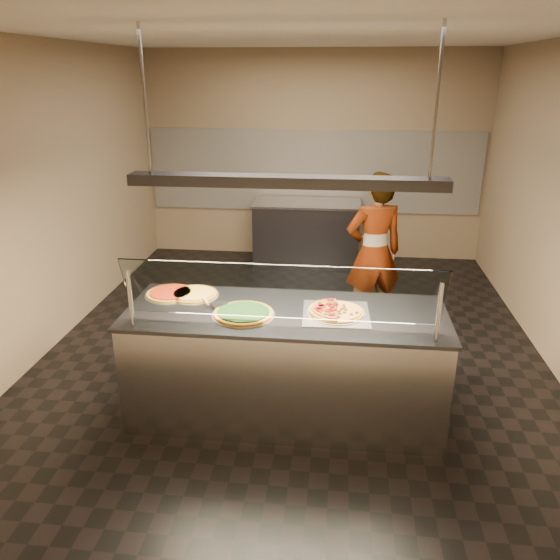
# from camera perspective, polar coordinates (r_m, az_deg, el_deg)

# --- Properties ---
(ground) EXTENTS (5.00, 6.00, 0.02)m
(ground) POSITION_cam_1_polar(r_m,az_deg,el_deg) (5.84, 1.57, -6.55)
(ground) COLOR black
(ground) RESTS_ON ground
(ceiling) EXTENTS (5.00, 6.00, 0.02)m
(ceiling) POSITION_cam_1_polar(r_m,az_deg,el_deg) (5.19, 1.93, 24.53)
(ceiling) COLOR silver
(ceiling) RESTS_ON wall_back
(wall_back) EXTENTS (5.00, 0.02, 3.00)m
(wall_back) POSITION_cam_1_polar(r_m,az_deg,el_deg) (8.27, 3.52, 12.69)
(wall_back) COLOR #8F7B5C
(wall_back) RESTS_ON ground
(wall_front) EXTENTS (5.00, 0.02, 3.00)m
(wall_front) POSITION_cam_1_polar(r_m,az_deg,el_deg) (2.49, -4.13, -7.56)
(wall_front) COLOR #8F7B5C
(wall_front) RESTS_ON ground
(wall_left) EXTENTS (0.02, 6.00, 3.00)m
(wall_left) POSITION_cam_1_polar(r_m,az_deg,el_deg) (6.05, -22.94, 8.02)
(wall_left) COLOR #8F7B5C
(wall_left) RESTS_ON ground
(tile_band) EXTENTS (4.90, 0.02, 1.20)m
(tile_band) POSITION_cam_1_polar(r_m,az_deg,el_deg) (8.27, 3.48, 11.29)
(tile_band) COLOR silver
(tile_band) RESTS_ON wall_back
(serving_counter) EXTENTS (2.52, 0.94, 0.93)m
(serving_counter) POSITION_cam_1_polar(r_m,az_deg,el_deg) (4.49, 0.58, -8.68)
(serving_counter) COLOR #B7B7BC
(serving_counter) RESTS_ON ground
(sneeze_guard) EXTENTS (2.28, 0.18, 0.54)m
(sneeze_guard) POSITION_cam_1_polar(r_m,az_deg,el_deg) (3.85, 0.10, -1.35)
(sneeze_guard) COLOR #B7B7BC
(sneeze_guard) RESTS_ON serving_counter
(perforated_tray) EXTENTS (0.53, 0.53, 0.01)m
(perforated_tray) POSITION_cam_1_polar(r_m,az_deg,el_deg) (4.25, 5.88, -3.47)
(perforated_tray) COLOR silver
(perforated_tray) RESTS_ON serving_counter
(half_pizza_pepperoni) EXTENTS (0.24, 0.43, 0.05)m
(half_pizza_pepperoni) POSITION_cam_1_polar(r_m,az_deg,el_deg) (4.24, 4.53, -3.07)
(half_pizza_pepperoni) COLOR #99631C
(half_pizza_pepperoni) RESTS_ON perforated_tray
(half_pizza_sausage) EXTENTS (0.23, 0.43, 0.04)m
(half_pizza_sausage) POSITION_cam_1_polar(r_m,az_deg,el_deg) (4.24, 7.26, -3.29)
(half_pizza_sausage) COLOR #99631C
(half_pizza_sausage) RESTS_ON perforated_tray
(pizza_spinach) EXTENTS (0.49, 0.49, 0.03)m
(pizza_spinach) POSITION_cam_1_polar(r_m,az_deg,el_deg) (4.22, -3.84, -3.47)
(pizza_spinach) COLOR silver
(pizza_spinach) RESTS_ON serving_counter
(pizza_cheese) EXTENTS (0.42, 0.42, 0.03)m
(pizza_cheese) POSITION_cam_1_polar(r_m,az_deg,el_deg) (4.63, -8.97, -1.43)
(pizza_cheese) COLOR silver
(pizza_cheese) RESTS_ON serving_counter
(pizza_tomato) EXTENTS (0.43, 0.43, 0.03)m
(pizza_tomato) POSITION_cam_1_polar(r_m,az_deg,el_deg) (4.68, -11.35, -1.33)
(pizza_tomato) COLOR silver
(pizza_tomato) RESTS_ON serving_counter
(pizza_spatula) EXTENTS (0.26, 0.20, 0.02)m
(pizza_spatula) POSITION_cam_1_polar(r_m,az_deg,el_deg) (4.41, -7.14, -2.27)
(pizza_spatula) COLOR #B7B7BC
(pizza_spatula) RESTS_ON pizza_spinach
(prep_table) EXTENTS (1.54, 0.74, 0.93)m
(prep_table) POSITION_cam_1_polar(r_m,az_deg,el_deg) (8.04, 2.80, 4.92)
(prep_table) COLOR #343439
(prep_table) RESTS_ON ground
(worker) EXTENTS (0.74, 0.60, 1.74)m
(worker) POSITION_cam_1_polar(r_m,az_deg,el_deg) (5.93, 9.78, 2.82)
(worker) COLOR black
(worker) RESTS_ON ground
(heat_lamp_housing) EXTENTS (2.30, 0.18, 0.08)m
(heat_lamp_housing) POSITION_cam_1_polar(r_m,az_deg,el_deg) (3.97, 0.66, 10.27)
(heat_lamp_housing) COLOR #343439
(heat_lamp_housing) RESTS_ON ceiling
(lamp_rod_left) EXTENTS (0.02, 0.02, 1.01)m
(lamp_rod_left) POSITION_cam_1_polar(r_m,az_deg,el_deg) (4.13, -13.97, 17.72)
(lamp_rod_left) COLOR #B7B7BC
(lamp_rod_left) RESTS_ON ceiling
(lamp_rod_right) EXTENTS (0.02, 0.02, 1.01)m
(lamp_rod_right) POSITION_cam_1_polar(r_m,az_deg,el_deg) (3.93, 16.06, 17.40)
(lamp_rod_right) COLOR #B7B7BC
(lamp_rod_right) RESTS_ON ceiling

